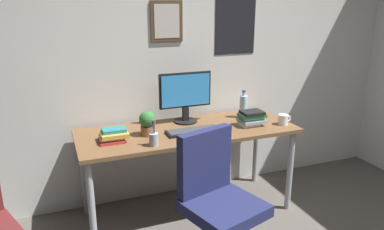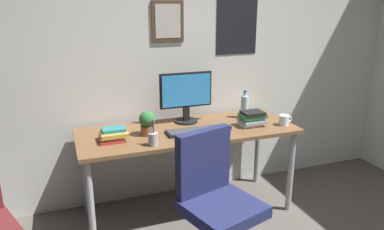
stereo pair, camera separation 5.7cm
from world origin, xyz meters
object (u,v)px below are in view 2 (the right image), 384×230
(book_stack_left, at_px, (113,135))
(book_stack_right, at_px, (252,118))
(office_chair, at_px, (214,195))
(keyboard, at_px, (193,131))
(water_bottle, at_px, (244,106))
(pen_cup, at_px, (153,138))
(monitor, at_px, (186,95))
(potted_plant, at_px, (147,122))
(computer_mouse, at_px, (228,127))
(coffee_mug_near, at_px, (284,120))

(book_stack_left, bearing_deg, book_stack_right, -2.17)
(office_chair, distance_m, keyboard, 0.65)
(book_stack_left, bearing_deg, office_chair, -48.88)
(water_bottle, relative_size, book_stack_right, 1.17)
(water_bottle, bearing_deg, pen_cup, -157.98)
(office_chair, relative_size, monitor, 2.07)
(monitor, height_order, keyboard, monitor)
(book_stack_right, bearing_deg, book_stack_left, 177.83)
(potted_plant, height_order, book_stack_right, potted_plant)
(computer_mouse, xyz_separation_m, water_bottle, (0.27, 0.23, 0.09))
(keyboard, xyz_separation_m, computer_mouse, (0.30, -0.01, 0.01))
(coffee_mug_near, xyz_separation_m, book_stack_right, (-0.27, 0.08, 0.02))
(office_chair, bearing_deg, monitor, 83.10)
(office_chair, height_order, monitor, monitor)
(office_chair, bearing_deg, water_bottle, 52.14)
(computer_mouse, bearing_deg, office_chair, -121.92)
(pen_cup, bearing_deg, office_chair, -55.85)
(computer_mouse, xyz_separation_m, potted_plant, (-0.65, 0.09, 0.09))
(monitor, height_order, book_stack_left, monitor)
(coffee_mug_near, distance_m, book_stack_right, 0.28)
(potted_plant, bearing_deg, book_stack_left, -172.65)
(water_bottle, distance_m, book_stack_right, 0.23)
(book_stack_left, distance_m, book_stack_right, 1.16)
(coffee_mug_near, relative_size, book_stack_right, 0.57)
(water_bottle, distance_m, pen_cup, 1.02)
(water_bottle, bearing_deg, monitor, 173.19)
(water_bottle, bearing_deg, book_stack_left, -171.40)
(monitor, bearing_deg, coffee_mug_near, -26.06)
(monitor, height_order, pen_cup, monitor)
(keyboard, bearing_deg, monitor, 82.09)
(water_bottle, xyz_separation_m, potted_plant, (-0.92, -0.15, -0.00))
(potted_plant, relative_size, book_stack_left, 0.90)
(book_stack_left, bearing_deg, potted_plant, 7.35)
(keyboard, height_order, book_stack_left, book_stack_left)
(pen_cup, xyz_separation_m, book_stack_left, (-0.26, 0.20, -0.01))
(monitor, xyz_separation_m, book_stack_right, (0.49, -0.29, -0.17))
(potted_plant, height_order, book_stack_left, potted_plant)
(pen_cup, relative_size, book_stack_left, 0.93)
(monitor, relative_size, book_stack_right, 2.14)
(monitor, bearing_deg, pen_cup, -132.57)
(water_bottle, relative_size, potted_plant, 1.29)
(book_stack_right, bearing_deg, potted_plant, 174.85)
(office_chair, relative_size, potted_plant, 4.87)
(pen_cup, bearing_deg, potted_plant, 86.24)
(office_chair, distance_m, book_stack_left, 0.89)
(water_bottle, height_order, coffee_mug_near, water_bottle)
(monitor, xyz_separation_m, coffee_mug_near, (0.75, -0.37, -0.20))
(coffee_mug_near, bearing_deg, water_bottle, 125.91)
(computer_mouse, bearing_deg, book_stack_right, 1.70)
(book_stack_right, bearing_deg, monitor, 149.37)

